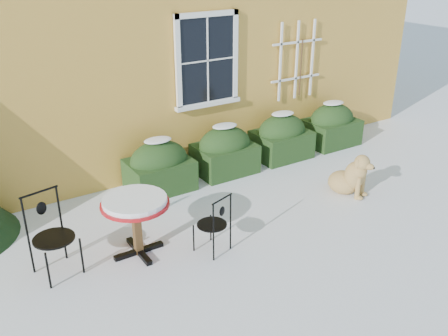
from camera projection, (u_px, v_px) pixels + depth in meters
ground at (264, 255)px, 6.69m from camera, size 80.00×80.00×0.00m
hedge_row at (254, 144)px, 9.29m from camera, size 4.95×0.80×0.91m
bistro_table at (135, 208)px, 6.45m from camera, size 0.90×0.90×0.83m
patio_chair_near at (214, 224)px, 6.61m from camera, size 0.48×0.47×0.85m
patio_chair_far at (52, 235)px, 6.14m from camera, size 0.57×0.56×1.07m
dog at (351, 177)px, 8.20m from camera, size 0.62×0.85×0.76m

